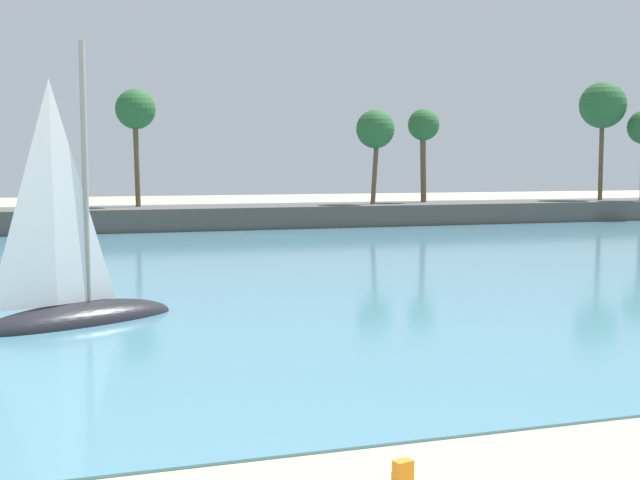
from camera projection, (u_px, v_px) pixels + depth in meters
sea at (152, 236)px, 57.85m from camera, size 220.00×90.62×0.06m
palm_headland at (170, 196)px, 63.31m from camera, size 103.77×6.05×12.91m
backpack_by_trailer at (402, 474)px, 12.89m from camera, size 0.34×0.33×0.44m
sailboat_mid_bay at (75, 296)px, 25.87m from camera, size 6.88×4.71×9.68m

